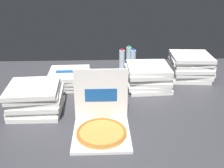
{
  "coord_description": "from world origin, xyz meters",
  "views": [
    {
      "loc": [
        -0.13,
        -1.99,
        1.07
      ],
      "look_at": [
        -0.04,
        0.1,
        0.14
      ],
      "focal_mm": 40.49,
      "sensor_mm": 36.0,
      "label": 1
    }
  ],
  "objects_px": {
    "pizza_stack_left_far": "(69,78)",
    "pizza_stack_center_near": "(190,66)",
    "water_bottle_0": "(133,59)",
    "water_bottle_1": "(129,56)",
    "open_pizza_box": "(101,123)",
    "water_bottle_2": "(122,60)",
    "pizza_stack_right_mid": "(36,98)",
    "pizza_stack_left_mid": "(148,76)"
  },
  "relations": [
    {
      "from": "pizza_stack_left_mid",
      "to": "water_bottle_0",
      "type": "relative_size",
      "value": 1.81
    },
    {
      "from": "water_bottle_0",
      "to": "water_bottle_2",
      "type": "xyz_separation_m",
      "value": [
        -0.13,
        -0.0,
        0.0
      ]
    },
    {
      "from": "pizza_stack_left_mid",
      "to": "water_bottle_2",
      "type": "relative_size",
      "value": 1.81
    },
    {
      "from": "water_bottle_2",
      "to": "open_pizza_box",
      "type": "bearing_deg",
      "value": -100.75
    },
    {
      "from": "pizza_stack_right_mid",
      "to": "water_bottle_1",
      "type": "distance_m",
      "value": 1.41
    },
    {
      "from": "open_pizza_box",
      "to": "pizza_stack_center_near",
      "type": "bearing_deg",
      "value": 45.86
    },
    {
      "from": "pizza_stack_left_mid",
      "to": "water_bottle_1",
      "type": "xyz_separation_m",
      "value": [
        -0.12,
        0.66,
        0.0
      ]
    },
    {
      "from": "pizza_stack_left_far",
      "to": "water_bottle_0",
      "type": "bearing_deg",
      "value": 32.75
    },
    {
      "from": "open_pizza_box",
      "to": "pizza_stack_center_near",
      "type": "distance_m",
      "value": 1.39
    },
    {
      "from": "pizza_stack_left_far",
      "to": "pizza_stack_center_near",
      "type": "distance_m",
      "value": 1.3
    },
    {
      "from": "pizza_stack_left_far",
      "to": "water_bottle_2",
      "type": "xyz_separation_m",
      "value": [
        0.57,
        0.45,
        0.04
      ]
    },
    {
      "from": "pizza_stack_left_mid",
      "to": "pizza_stack_center_near",
      "type": "xyz_separation_m",
      "value": [
        0.5,
        0.23,
        0.02
      ]
    },
    {
      "from": "pizza_stack_left_mid",
      "to": "water_bottle_1",
      "type": "height_order",
      "value": "water_bottle_1"
    },
    {
      "from": "pizza_stack_left_mid",
      "to": "open_pizza_box",
      "type": "bearing_deg",
      "value": -121.17
    },
    {
      "from": "water_bottle_1",
      "to": "water_bottle_2",
      "type": "height_order",
      "value": "same"
    },
    {
      "from": "water_bottle_1",
      "to": "water_bottle_2",
      "type": "xyz_separation_m",
      "value": [
        -0.09,
        -0.13,
        0.0
      ]
    },
    {
      "from": "pizza_stack_right_mid",
      "to": "water_bottle_2",
      "type": "height_order",
      "value": "water_bottle_2"
    },
    {
      "from": "open_pizza_box",
      "to": "pizza_stack_center_near",
      "type": "xyz_separation_m",
      "value": [
        0.97,
        1.0,
        0.06
      ]
    },
    {
      "from": "pizza_stack_left_far",
      "to": "open_pizza_box",
      "type": "bearing_deg",
      "value": -68.93
    },
    {
      "from": "pizza_stack_left_far",
      "to": "water_bottle_2",
      "type": "distance_m",
      "value": 0.73
    },
    {
      "from": "pizza_stack_center_near",
      "to": "water_bottle_2",
      "type": "distance_m",
      "value": 0.78
    },
    {
      "from": "pizza_stack_center_near",
      "to": "water_bottle_2",
      "type": "bearing_deg",
      "value": 157.11
    },
    {
      "from": "open_pizza_box",
      "to": "water_bottle_1",
      "type": "relative_size",
      "value": 1.8
    },
    {
      "from": "pizza_stack_right_mid",
      "to": "water_bottle_1",
      "type": "height_order",
      "value": "water_bottle_1"
    },
    {
      "from": "open_pizza_box",
      "to": "water_bottle_1",
      "type": "distance_m",
      "value": 1.47
    },
    {
      "from": "open_pizza_box",
      "to": "water_bottle_0",
      "type": "relative_size",
      "value": 1.8
    },
    {
      "from": "pizza_stack_left_far",
      "to": "pizza_stack_left_mid",
      "type": "xyz_separation_m",
      "value": [
        0.79,
        -0.08,
        0.04
      ]
    },
    {
      "from": "pizza_stack_left_mid",
      "to": "water_bottle_0",
      "type": "bearing_deg",
      "value": 99.16
    },
    {
      "from": "water_bottle_1",
      "to": "pizza_stack_center_near",
      "type": "bearing_deg",
      "value": -34.95
    },
    {
      "from": "pizza_stack_right_mid",
      "to": "water_bottle_0",
      "type": "bearing_deg",
      "value": 46.19
    },
    {
      "from": "open_pizza_box",
      "to": "water_bottle_2",
      "type": "xyz_separation_m",
      "value": [
        0.25,
        1.3,
        0.04
      ]
    },
    {
      "from": "pizza_stack_left_far",
      "to": "pizza_stack_center_near",
      "type": "bearing_deg",
      "value": 6.61
    },
    {
      "from": "pizza_stack_left_mid",
      "to": "pizza_stack_right_mid",
      "type": "height_order",
      "value": "same"
    },
    {
      "from": "open_pizza_box",
      "to": "pizza_stack_left_far",
      "type": "relative_size",
      "value": 1.02
    },
    {
      "from": "pizza_stack_left_far",
      "to": "pizza_stack_left_mid",
      "type": "bearing_deg",
      "value": -5.56
    },
    {
      "from": "pizza_stack_center_near",
      "to": "water_bottle_0",
      "type": "relative_size",
      "value": 1.9
    },
    {
      "from": "water_bottle_0",
      "to": "water_bottle_1",
      "type": "relative_size",
      "value": 1.0
    },
    {
      "from": "pizza_stack_left_mid",
      "to": "pizza_stack_center_near",
      "type": "relative_size",
      "value": 0.95
    },
    {
      "from": "water_bottle_0",
      "to": "water_bottle_1",
      "type": "distance_m",
      "value": 0.14
    },
    {
      "from": "pizza_stack_left_far",
      "to": "pizza_stack_right_mid",
      "type": "relative_size",
      "value": 0.97
    },
    {
      "from": "pizza_stack_left_mid",
      "to": "water_bottle_0",
      "type": "height_order",
      "value": "water_bottle_0"
    },
    {
      "from": "open_pizza_box",
      "to": "water_bottle_2",
      "type": "height_order",
      "value": "open_pizza_box"
    }
  ]
}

